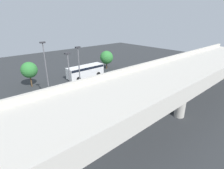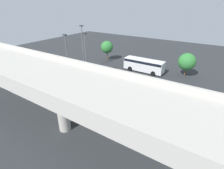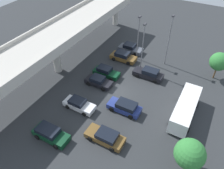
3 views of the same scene
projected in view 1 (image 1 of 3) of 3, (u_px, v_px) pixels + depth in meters
name	position (u px, v px, depth m)	size (l,w,h in m)	color
ground_plane	(117.00, 90.00, 30.88)	(88.62, 88.62, 0.00)	#2D3033
highway_overpass	(186.00, 74.00, 20.66)	(42.61, 7.03, 7.05)	#BCB7AD
parked_car_0	(170.00, 77.00, 35.13)	(2.13, 4.64, 1.55)	#0C381E
parked_car_1	(138.00, 74.00, 37.57)	(2.23, 4.84, 1.43)	brown
parked_car_2	(153.00, 84.00, 31.63)	(2.05, 4.54, 1.46)	silver
parked_car_3	(120.00, 79.00, 34.06)	(2.17, 4.62, 1.56)	navy
parked_car_4	(133.00, 93.00, 27.96)	(2.11, 4.33, 1.43)	black
parked_car_5	(122.00, 98.00, 26.20)	(1.97, 4.40, 1.57)	#0C381E
parked_car_6	(82.00, 90.00, 28.81)	(2.06, 4.90, 1.62)	black
parked_car_7	(90.00, 108.00, 23.12)	(2.24, 4.68, 1.61)	brown
parked_car_8	(69.00, 118.00, 21.03)	(2.22, 4.57, 1.58)	#515660
shuttle_bus	(86.00, 70.00, 37.03)	(8.04, 2.65, 2.48)	white
lamp_post_near_aisle	(46.00, 69.00, 24.86)	(0.70, 0.35, 8.96)	slate
lamp_post_mid_lot	(79.00, 71.00, 24.96)	(0.70, 0.35, 8.32)	slate
lamp_post_by_overpass	(70.00, 79.00, 22.03)	(0.70, 0.35, 8.10)	slate
tree_front_left	(107.00, 57.00, 42.70)	(3.20, 3.20, 4.46)	brown
tree_front_right	(29.00, 70.00, 31.34)	(2.88, 2.88, 4.64)	brown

